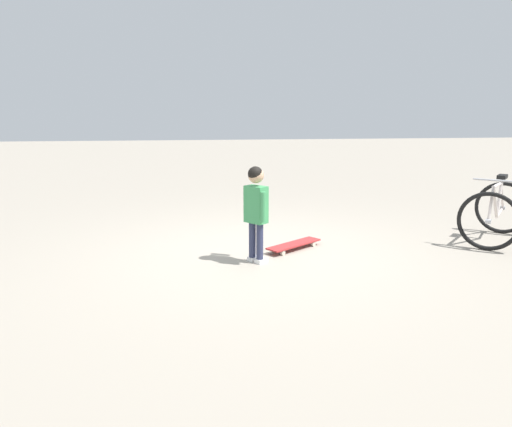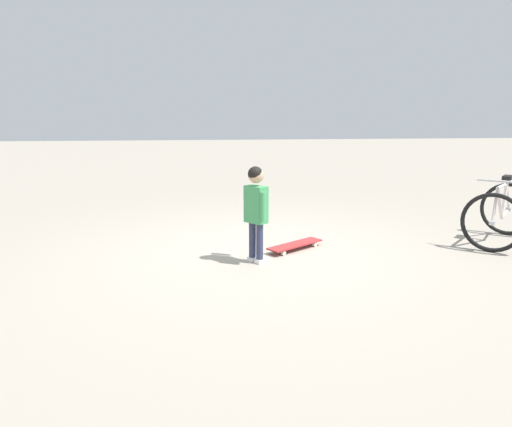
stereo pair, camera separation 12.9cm
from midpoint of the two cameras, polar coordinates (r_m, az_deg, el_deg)
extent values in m
plane|color=#9E9384|center=(5.55, 0.05, -4.79)|extent=(50.00, 50.00, 0.00)
cylinder|color=#2D3351|center=(5.17, -1.17, -3.28)|extent=(0.08, 0.08, 0.42)
cube|color=white|center=(5.25, -0.93, -5.48)|extent=(0.16, 0.17, 0.05)
cylinder|color=#2D3351|center=(5.10, -0.27, -3.50)|extent=(0.08, 0.08, 0.42)
cube|color=white|center=(5.18, -0.04, -5.73)|extent=(0.16, 0.17, 0.05)
cube|color=#3F9959|center=(5.04, -0.73, 1.11)|extent=(0.27, 0.26, 0.40)
cylinder|color=#3F9959|center=(5.21, -1.23, 1.48)|extent=(0.06, 0.06, 0.32)
cylinder|color=#3F9959|center=(4.89, 0.12, 0.78)|extent=(0.06, 0.06, 0.32)
sphere|color=tan|center=(4.99, -0.74, 4.67)|extent=(0.17, 0.17, 0.17)
sphere|color=black|center=(4.98, -0.82, 4.83)|extent=(0.16, 0.16, 0.16)
cube|color=#B22D2D|center=(5.68, 3.99, -3.73)|extent=(0.61, 0.75, 0.02)
cube|color=#B7B7BC|center=(5.88, 5.79, -3.36)|extent=(0.11, 0.09, 0.02)
cube|color=#B7B7BC|center=(5.49, 2.04, -4.41)|extent=(0.11, 0.09, 0.02)
cylinder|color=beige|center=(5.93, 5.24, -3.43)|extent=(0.06, 0.06, 0.06)
cylinder|color=beige|center=(5.84, 6.35, -3.71)|extent=(0.06, 0.06, 0.06)
cylinder|color=beige|center=(5.55, 1.49, -4.48)|extent=(0.06, 0.06, 0.06)
cylinder|color=beige|center=(5.45, 2.61, -4.81)|extent=(0.06, 0.06, 0.06)
torus|color=black|center=(6.17, 25.85, -0.87)|extent=(0.53, 0.54, 0.71)
torus|color=black|center=(7.17, 27.32, 0.62)|extent=(0.53, 0.54, 0.71)
cylinder|color=#B7B7BC|center=(6.17, 25.85, -0.87)|extent=(0.08, 0.08, 0.06)
cylinder|color=#B7B7BC|center=(7.17, 27.32, 0.62)|extent=(0.08, 0.08, 0.06)
cylinder|color=silver|center=(6.48, 26.54, 1.20)|extent=(0.40, 0.39, 0.48)
cylinder|color=silver|center=(6.49, 26.79, 3.13)|extent=(0.45, 0.44, 0.06)
cylinder|color=silver|center=(6.76, 26.97, 1.65)|extent=(0.13, 0.13, 0.48)
cylinder|color=silver|center=(6.96, 27.03, 0.14)|extent=(0.33, 0.32, 0.08)
cylinder|color=silver|center=(6.97, 27.26, 1.94)|extent=(0.27, 0.27, 0.40)
cylinder|color=silver|center=(6.19, 26.10, 1.02)|extent=(0.12, 0.11, 0.41)
cube|color=black|center=(6.78, 27.26, 4.00)|extent=(0.23, 0.23, 0.05)
cylinder|color=#B7B7BC|center=(6.19, 26.41, 3.63)|extent=(0.34, 0.35, 0.02)
camera|label=1|loc=(0.06, -90.73, -0.15)|focal=32.94mm
camera|label=2|loc=(0.06, 89.27, 0.15)|focal=32.94mm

